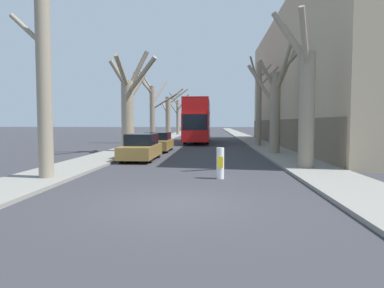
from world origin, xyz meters
TOP-DOWN VIEW (x-y plane):
  - ground_plane at (0.00, 0.00)m, footprint 300.00×300.00m
  - sidewalk_left at (-5.37, 50.00)m, footprint 2.52×120.00m
  - sidewalk_right at (5.37, 50.00)m, footprint 2.52×120.00m
  - building_facade_right at (11.62, 22.31)m, footprint 10.08×33.02m
  - street_tree_left_0 at (-5.00, 3.25)m, footprint 3.16×1.72m
  - street_tree_left_1 at (-4.83, 14.67)m, footprint 3.49×3.95m
  - street_tree_left_2 at (-5.11, 25.18)m, footprint 4.39×4.37m
  - street_tree_left_3 at (-4.90, 36.50)m, footprint 3.77×2.08m
  - street_tree_left_4 at (-4.90, 47.72)m, footprint 3.53×1.95m
  - street_tree_right_0 at (4.99, 6.58)m, footprint 1.90×2.81m
  - street_tree_right_1 at (5.00, 13.81)m, footprint 3.37×2.79m
  - street_tree_right_2 at (4.92, 21.07)m, footprint 2.37×3.84m
  - double_decker_bus at (-0.63, 27.15)m, footprint 2.47×11.63m
  - parked_car_0 at (-3.03, 10.20)m, footprint 1.72×4.39m
  - parked_car_1 at (-3.03, 15.91)m, footprint 1.87×4.11m
  - traffic_bollard at (1.27, 4.00)m, footprint 0.28×0.29m

SIDE VIEW (x-z plane):
  - ground_plane at x=0.00m, z-range 0.00..0.00m
  - sidewalk_left at x=-5.37m, z-range 0.00..0.12m
  - sidewalk_right at x=5.37m, z-range 0.00..0.12m
  - traffic_bollard at x=1.27m, z-range 0.00..1.16m
  - parked_car_1 at x=-3.03m, z-range -0.03..1.35m
  - parked_car_0 at x=-3.03m, z-range -0.04..1.41m
  - double_decker_bus at x=-0.63m, z-range 0.30..4.69m
  - street_tree_right_0 at x=4.99m, z-range -0.43..6.52m
  - street_tree_left_3 at x=-4.90m, z-range -0.23..6.48m
  - street_tree_left_1 at x=-4.83m, z-range -0.32..6.69m
  - street_tree_left_4 at x=-4.90m, z-range -0.21..6.82m
  - street_tree_right_1 at x=5.00m, z-range -0.15..6.76m
  - street_tree_left_2 at x=-5.11m, z-range -0.29..7.36m
  - street_tree_right_2 at x=4.92m, z-range 0.15..7.72m
  - street_tree_left_0 at x=-5.00m, z-range -0.27..8.35m
  - building_facade_right at x=11.62m, z-range -0.01..11.72m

